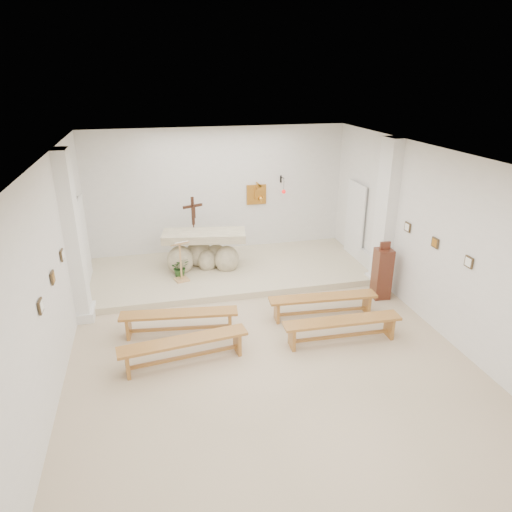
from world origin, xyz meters
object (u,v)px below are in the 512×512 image
object	(u,v)px
altar	(204,253)
donation_pedestal	(382,273)
crucifix_stand	(194,225)
bench_left_front	(179,318)
lectern	(181,261)
bench_right_front	(323,301)
bench_right_second	(342,325)
bench_left_second	(184,346)

from	to	relation	value
altar	donation_pedestal	bearing A→B (deg)	-21.95
donation_pedestal	crucifix_stand	bearing A→B (deg)	148.81
bench_left_front	crucifix_stand	bearing A→B (deg)	85.56
altar	lectern	bearing A→B (deg)	-123.87
bench_right_front	bench_right_second	distance (m)	1.00
donation_pedestal	bench_left_front	size ratio (longest dim) A/B	0.59
lectern	crucifix_stand	size ratio (longest dim) A/B	0.59
bench_left_second	altar	bearing A→B (deg)	70.40
lectern	donation_pedestal	xyz separation A→B (m)	(4.35, -1.64, -0.07)
altar	bench_left_front	xyz separation A→B (m)	(-0.86, -2.84, -0.20)
altar	bench_left_second	xyz separation A→B (m)	(-0.86, -3.84, -0.20)
crucifix_stand	bench_right_front	world-z (taller)	crucifix_stand
lectern	bench_right_front	bearing A→B (deg)	-54.84
bench_left_front	bench_left_second	size ratio (longest dim) A/B	1.00
bench_left_front	bench_right_second	size ratio (longest dim) A/B	1.01
donation_pedestal	bench_left_second	world-z (taller)	donation_pedestal
lectern	crucifix_stand	distance (m)	1.27
bench_left_front	bench_left_second	distance (m)	1.00
bench_right_front	lectern	bearing A→B (deg)	145.37
donation_pedestal	bench_right_second	distance (m)	2.25
bench_left_front	bench_left_second	world-z (taller)	same
bench_right_front	bench_right_second	xyz separation A→B (m)	(0.00, -1.00, 0.00)
bench_left_front	bench_right_second	bearing A→B (deg)	-11.27
bench_left_second	bench_left_front	bearing A→B (deg)	82.99
bench_left_front	bench_left_second	bearing A→B (deg)	-82.70
bench_right_front	donation_pedestal	bearing A→B (deg)	22.59
lectern	bench_left_second	world-z (taller)	lectern
donation_pedestal	bench_right_second	size ratio (longest dim) A/B	0.59
donation_pedestal	bench_left_front	xyz separation A→B (m)	(-4.58, -0.54, -0.24)
crucifix_stand	bench_right_second	xyz separation A→B (m)	(2.29, -4.26, -0.81)
lectern	crucifix_stand	world-z (taller)	crucifix_stand
bench_right_front	bench_left_second	bearing A→B (deg)	-157.45
lectern	bench_left_second	xyz separation A→B (m)	(-0.23, -3.18, -0.30)
donation_pedestal	bench_right_second	xyz separation A→B (m)	(-1.62, -1.54, -0.24)
crucifix_stand	bench_right_front	xyz separation A→B (m)	(2.29, -3.26, -0.81)
bench_left_second	bench_right_second	bearing A→B (deg)	-7.01
altar	bench_right_second	world-z (taller)	altar
altar	bench_right_front	size ratio (longest dim) A/B	0.94
bench_left_second	bench_right_second	world-z (taller)	same
lectern	donation_pedestal	bearing A→B (deg)	-36.87
altar	lectern	xyz separation A→B (m)	(-0.63, -0.66, 0.11)
altar	lectern	world-z (taller)	lectern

